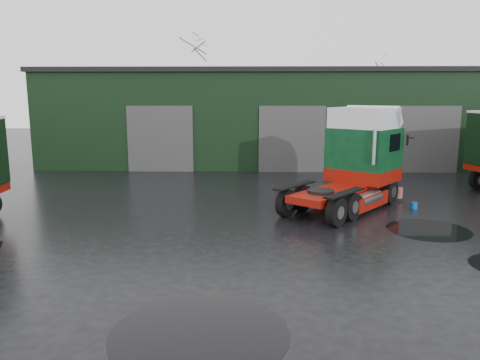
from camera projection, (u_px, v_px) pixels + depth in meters
The scene contains 8 objects.
ground at pixel (265, 243), 14.94m from camera, with size 100.00×100.00×0.00m, color black.
warehouse at pixel (285, 115), 33.98m from camera, with size 32.40×12.40×6.30m.
hero_tractor at pixel (343, 159), 18.91m from camera, with size 2.86×6.73×4.18m, color #093619, non-canonical shape.
wash_bucket at pixel (414, 206), 19.42m from camera, with size 0.28×0.28×0.27m, color #0849B4.
tree_back_a at pixel (192, 93), 43.71m from camera, with size 4.40×4.40×9.50m, color black, non-canonical shape.
tree_back_b at pixel (364, 104), 43.52m from camera, with size 4.40×4.40×7.50m, color black, non-canonical shape.
puddle_0 at pixel (200, 334), 9.31m from camera, with size 3.61×3.61×0.01m, color black.
puddle_1 at pixel (429, 230), 16.41m from camera, with size 2.86×2.86×0.01m, color black.
Camera 1 is at (-0.46, -14.34, 4.71)m, focal length 35.00 mm.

